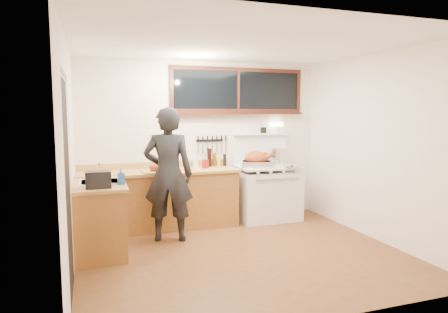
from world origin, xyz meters
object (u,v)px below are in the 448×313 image
object	(u,v)px
cutting_board	(157,169)
roast_turkey	(257,161)
man	(168,174)
vintage_stove	(267,191)

from	to	relation	value
cutting_board	roast_turkey	size ratio (longest dim) A/B	0.80
man	roast_turkey	xyz separation A→B (m)	(1.55, 0.51, 0.07)
vintage_stove	man	xyz separation A→B (m)	(-1.77, -0.58, 0.46)
vintage_stove	roast_turkey	size ratio (longest dim) A/B	2.81
cutting_board	man	bearing A→B (deg)	-79.81
man	cutting_board	bearing A→B (deg)	100.19
vintage_stove	roast_turkey	world-z (taller)	vintage_stove
man	roast_turkey	distance (m)	1.63
roast_turkey	cutting_board	bearing A→B (deg)	-178.24
vintage_stove	man	size ratio (longest dim) A/B	0.86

